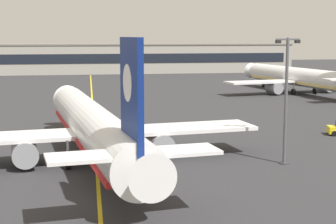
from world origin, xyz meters
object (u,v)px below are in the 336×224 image
(airliner_foreground, at_px, (93,127))
(safety_cone_by_nose_gear, at_px, (92,129))
(apron_lamp_post, at_px, (286,99))
(airliner_background, at_px, (300,77))

(airliner_foreground, bearing_deg, safety_cone_by_nose_gear, 88.97)
(apron_lamp_post, relative_size, safety_cone_by_nose_gear, 20.94)
(airliner_background, xyz_separation_m, safety_cone_by_nose_gear, (-42.04, -35.14, -2.99))
(airliner_background, distance_m, safety_cone_by_nose_gear, 54.87)
(airliner_background, relative_size, apron_lamp_post, 3.45)
(airliner_foreground, relative_size, airliner_background, 1.04)
(apron_lamp_post, bearing_deg, safety_cone_by_nose_gear, 130.50)
(airliner_background, xyz_separation_m, apron_lamp_post, (-25.04, -55.04, 2.81))
(apron_lamp_post, bearing_deg, airliner_foreground, 169.00)
(airliner_foreground, distance_m, airliner_background, 66.81)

